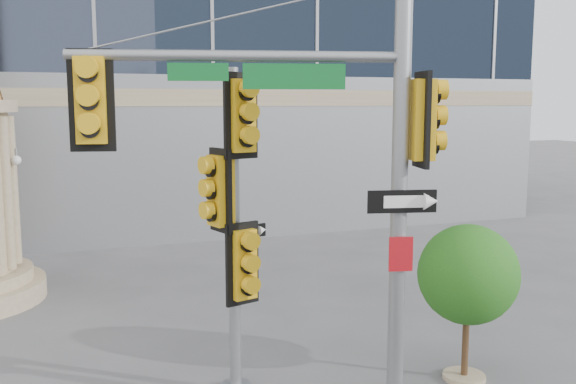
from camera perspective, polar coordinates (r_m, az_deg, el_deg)
name	(u,v)px	position (r m, az deg, el deg)	size (l,w,h in m)	color
main_signal_pole	(318,158)	(9.43, 2.73, 3.05)	(5.21, 1.67, 6.83)	slate
secondary_signal_pole	(234,208)	(10.73, -4.78, -1.42)	(1.05, 0.75, 5.61)	slate
street_tree	(469,278)	(12.11, 15.80, -7.38)	(1.85, 1.81, 2.88)	#9D896A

